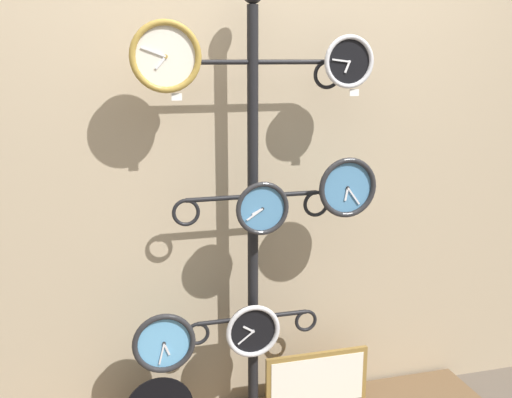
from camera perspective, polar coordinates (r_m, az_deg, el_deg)
shop_wall at (r=2.63m, az=-1.22°, el=7.64°), size 4.40×0.04×2.80m
display_stand at (r=2.63m, az=-0.29°, el=-7.39°), size 0.76×0.39×1.95m
clock_top_left at (r=2.31m, az=-8.61°, el=13.28°), size 0.27×0.04×0.27m
clock_top_right at (r=2.50m, az=8.81°, el=12.80°), size 0.21×0.04×0.21m
clock_middle_center at (r=2.43m, az=0.58°, el=-0.89°), size 0.22×0.04×0.22m
clock_middle_right at (r=2.54m, az=8.68°, el=1.10°), size 0.26×0.04×0.26m
clock_bottom_left at (r=2.57m, az=-8.76°, el=-13.38°), size 0.26×0.04×0.26m
clock_bottom_center at (r=2.64m, az=-0.31°, el=-12.43°), size 0.24×0.04×0.24m
picture_frame at (r=2.92m, az=5.84°, el=-16.80°), size 0.49×0.02×0.28m
price_tag_upper at (r=2.32m, az=-7.56°, el=9.63°), size 0.04×0.00×0.03m
price_tag_mid at (r=2.51m, az=9.35°, el=9.97°), size 0.04×0.00×0.03m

